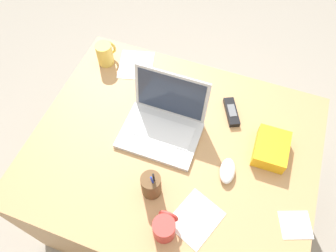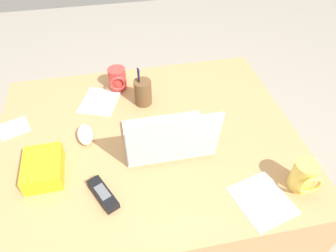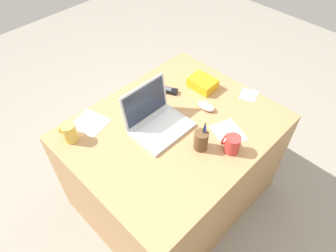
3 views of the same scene
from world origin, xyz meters
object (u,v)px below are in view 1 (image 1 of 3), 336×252
Objects in this scene: pen_holder at (151,185)px; computer_mouse at (227,171)px; coffee_mug_tall at (105,53)px; snack_bag at (271,149)px; cordless_phone at (231,112)px; laptop at (163,122)px; coffee_mug_white at (164,228)px.

computer_mouse is at bearing 34.16° from pen_holder.
coffee_mug_tall is 0.66× the size of snack_bag.
pen_holder is at bearing -152.93° from computer_mouse.
cordless_phone is 0.87× the size of snack_bag.
cordless_phone is at bearing 145.61° from snack_bag.
laptop is at bearing 101.55° from pen_holder.
snack_bag reaches higher than computer_mouse.
coffee_mug_white is at bearing -51.98° from pen_holder.
coffee_mug_white is 0.92× the size of coffee_mug_tall.
coffee_mug_tall is at bearing 146.29° from laptop.
computer_mouse is 0.28m from cordless_phone.
computer_mouse is 0.99× the size of coffee_mug_tall.
coffee_mug_white is 0.16m from pen_holder.
coffee_mug_white is at bearing -50.47° from coffee_mug_tall.
coffee_mug_white is at bearing -68.95° from laptop.
computer_mouse is at bearing -19.28° from laptop.
laptop reaches higher than snack_bag.
coffee_mug_tall is at bearing 145.05° from computer_mouse.
pen_holder is (-0.25, -0.17, 0.04)m from computer_mouse.
snack_bag is (0.19, -0.13, 0.02)m from cordless_phone.
computer_mouse reaches higher than cordless_phone.
coffee_mug_tall is 0.64m from cordless_phone.
laptop reaches higher than coffee_mug_white.
coffee_mug_white is 0.52m from snack_bag.
laptop is 2.21× the size of cordless_phone.
snack_bag is (0.14, 0.15, 0.01)m from computer_mouse.
coffee_mug_tall is at bearing 172.05° from cordless_phone.
pen_holder is at bearing -113.59° from cordless_phone.
snack_bag is at bearing -14.83° from coffee_mug_tall.
coffee_mug_white reaches higher than snack_bag.
laptop is at bearing -33.71° from coffee_mug_tall.
snack_bag is (0.44, 0.04, -0.02)m from laptop.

